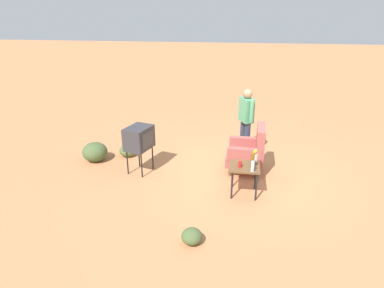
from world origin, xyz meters
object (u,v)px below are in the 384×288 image
object	(u,v)px
soda_can_blue	(252,162)
flower_vase	(255,155)
person_standing	(246,118)
bottle_short_clear	(253,166)
tv_on_stand	(139,138)
soda_can_red	(240,164)
bottle_tall_amber	(252,161)
side_table	(245,170)
armchair	(249,151)

from	to	relation	value
soda_can_blue	flower_vase	world-z (taller)	flower_vase
person_standing	bottle_short_clear	bearing A→B (deg)	3.55
person_standing	tv_on_stand	bearing A→B (deg)	-61.27
flower_vase	person_standing	bearing A→B (deg)	-173.65
tv_on_stand	soda_can_red	distance (m)	2.25
person_standing	bottle_tall_amber	bearing A→B (deg)	3.70
side_table	armchair	bearing A→B (deg)	174.39
armchair	person_standing	size ratio (longest dim) A/B	0.65
soda_can_blue	bottle_tall_amber	bearing A→B (deg)	-0.18
bottle_tall_amber	soda_can_red	bearing A→B (deg)	-92.63
soda_can_blue	tv_on_stand	bearing A→B (deg)	-102.93
person_standing	flower_vase	distance (m)	1.68
side_table	soda_can_blue	size ratio (longest dim) A/B	4.84
person_standing	flower_vase	world-z (taller)	person_standing
tv_on_stand	person_standing	bearing A→B (deg)	118.73
armchair	soda_can_red	world-z (taller)	armchair
tv_on_stand	bottle_short_clear	bearing A→B (deg)	70.65
armchair	flower_vase	bearing A→B (deg)	7.02
side_table	bottle_tall_amber	size ratio (longest dim) A/B	1.97
flower_vase	bottle_short_clear	bearing A→B (deg)	-8.01
armchair	soda_can_blue	distance (m)	0.88
tv_on_stand	bottle_short_clear	xyz separation A→B (m)	(0.83, 2.37, -0.09)
person_standing	soda_can_blue	world-z (taller)	person_standing
bottle_short_clear	soda_can_red	distance (m)	0.27
bottle_short_clear	tv_on_stand	bearing A→B (deg)	-109.35
soda_can_blue	soda_can_red	distance (m)	0.27
bottle_short_clear	person_standing	bearing A→B (deg)	-176.45
bottle_tall_amber	tv_on_stand	bearing A→B (deg)	-106.47
tv_on_stand	soda_can_red	bearing A→B (deg)	72.17
person_standing	bottle_short_clear	distance (m)	2.08
bottle_short_clear	bottle_tall_amber	xyz separation A→B (m)	(-0.13, -0.00, 0.05)
tv_on_stand	bottle_short_clear	distance (m)	2.51
person_standing	bottle_tall_amber	size ratio (longest dim) A/B	5.47
soda_can_red	tv_on_stand	bearing A→B (deg)	-107.83
tv_on_stand	soda_can_blue	xyz separation A→B (m)	(0.54, 2.36, -0.13)
tv_on_stand	person_standing	world-z (taller)	person_standing
armchair	soda_can_red	distance (m)	1.04
side_table	flower_vase	distance (m)	0.35
soda_can_red	bottle_short_clear	bearing A→B (deg)	57.73
tv_on_stand	side_table	bearing A→B (deg)	74.49
armchair	bottle_tall_amber	size ratio (longest dim) A/B	3.53
side_table	bottle_tall_amber	bearing A→B (deg)	58.21
armchair	soda_can_blue	bearing A→B (deg)	2.22
armchair	side_table	bearing A→B (deg)	-5.61
side_table	bottle_short_clear	distance (m)	0.31
person_standing	soda_can_blue	size ratio (longest dim) A/B	13.44
bottle_short_clear	armchair	bearing A→B (deg)	-178.20
person_standing	bottle_tall_amber	world-z (taller)	person_standing
bottle_short_clear	soda_can_blue	size ratio (longest dim) A/B	1.64
bottle_tall_amber	person_standing	bearing A→B (deg)	-176.30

